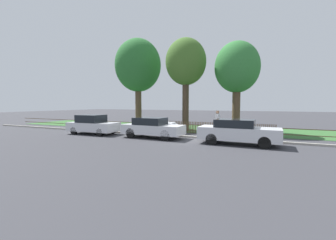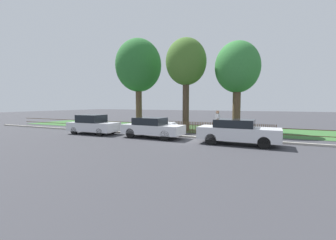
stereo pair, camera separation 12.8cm
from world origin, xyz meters
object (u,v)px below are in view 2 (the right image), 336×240
parked_car_black_saloon (152,127)px  pedestrian_near_fence (217,121)px  parked_car_silver_hatchback (93,125)px  covered_motorcycle (168,127)px  tree_nearest_kerb (138,66)px  tree_behind_motorcycle (186,63)px  parked_car_navy_estate (237,132)px  tree_mid_park (237,68)px

parked_car_black_saloon → pedestrian_near_fence: (3.77, 3.04, 0.32)m
parked_car_silver_hatchback → covered_motorcycle: (5.42, 1.96, -0.10)m
tree_nearest_kerb → tree_behind_motorcycle: (5.08, -0.72, -0.20)m
parked_car_silver_hatchback → tree_nearest_kerb: (0.67, 5.53, 5.19)m
tree_nearest_kerb → pedestrian_near_fence: size_ratio=4.66×
parked_car_navy_estate → pedestrian_near_fence: 3.73m
parked_car_black_saloon → tree_nearest_kerb: size_ratio=0.50×
parked_car_black_saloon → parked_car_silver_hatchback: bearing=-176.6°
parked_car_navy_estate → covered_motorcycle: parked_car_navy_estate is taller
parked_car_silver_hatchback → parked_car_navy_estate: 10.61m
parked_car_navy_estate → tree_mid_park: 7.48m
parked_car_black_saloon → pedestrian_near_fence: size_ratio=2.32×
covered_motorcycle → parked_car_silver_hatchback: bearing=-162.0°
parked_car_silver_hatchback → tree_behind_motorcycle: tree_behind_motorcycle is taller
pedestrian_near_fence → parked_car_navy_estate: bearing=12.1°
parked_car_navy_estate → parked_car_silver_hatchback: bearing=-179.3°
tree_mid_park → parked_car_silver_hatchback: bearing=-148.8°
parked_car_silver_hatchback → pedestrian_near_fence: bearing=18.2°
parked_car_navy_estate → tree_behind_motorcycle: tree_behind_motorcycle is taller
covered_motorcycle → tree_nearest_kerb: 7.96m
covered_motorcycle → tree_mid_park: tree_mid_park is taller
tree_nearest_kerb → tree_mid_park: bearing=2.4°
parked_car_silver_hatchback → covered_motorcycle: bearing=18.1°
tree_nearest_kerb → parked_car_silver_hatchback: bearing=-96.9°
pedestrian_near_fence → tree_behind_motorcycle: bearing=-135.2°
parked_car_silver_hatchback → tree_behind_motorcycle: 9.01m
parked_car_black_saloon → tree_nearest_kerb: tree_nearest_kerb is taller
covered_motorcycle → pedestrian_near_fence: (3.37, 1.25, 0.41)m
parked_car_navy_estate → covered_motorcycle: size_ratio=2.23×
parked_car_black_saloon → covered_motorcycle: bearing=78.8°
covered_motorcycle → tree_behind_motorcycle: bearing=81.6°
parked_car_black_saloon → tree_mid_park: (4.74, 5.75, 4.47)m
covered_motorcycle → pedestrian_near_fence: pedestrian_near_fence is taller
parked_car_navy_estate → covered_motorcycle: bearing=159.8°
parked_car_black_saloon → tree_mid_park: 8.69m
tree_behind_motorcycle → parked_car_silver_hatchback: bearing=-140.1°
parked_car_black_saloon → parked_car_navy_estate: bearing=-0.5°
parked_car_navy_estate → tree_behind_motorcycle: size_ratio=0.57×
parked_car_silver_hatchback → pedestrian_near_fence: pedestrian_near_fence is taller
tree_mid_park → parked_car_navy_estate: bearing=-81.8°
parked_car_black_saloon → parked_car_navy_estate: parked_car_navy_estate is taller
parked_car_silver_hatchback → pedestrian_near_fence: (8.79, 3.20, 0.30)m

